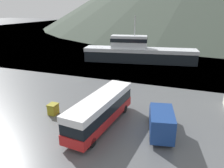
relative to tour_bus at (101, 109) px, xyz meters
name	(u,v)px	position (x,y,z in m)	size (l,w,h in m)	color
water_surface	(186,26)	(2.42, 133.92, -1.78)	(240.00, 240.00, 0.00)	slate
tour_bus	(101,109)	(0.00, 0.00, 0.00)	(3.40, 10.64, 3.16)	red
delivery_van	(161,121)	(5.94, 0.47, -0.45)	(3.21, 6.07, 2.55)	navy
fishing_boat	(138,52)	(-3.18, 28.19, 0.43)	(24.56, 8.29, 9.81)	black
storage_bin	(53,109)	(-6.04, 0.35, -1.15)	(1.00, 1.14, 1.24)	olive
small_boat	(111,49)	(-13.06, 37.75, -1.26)	(4.58, 6.04, 1.05)	#1E5138
mooring_bollard	(118,82)	(-2.23, 12.05, -1.31)	(0.44, 0.44, 0.89)	black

